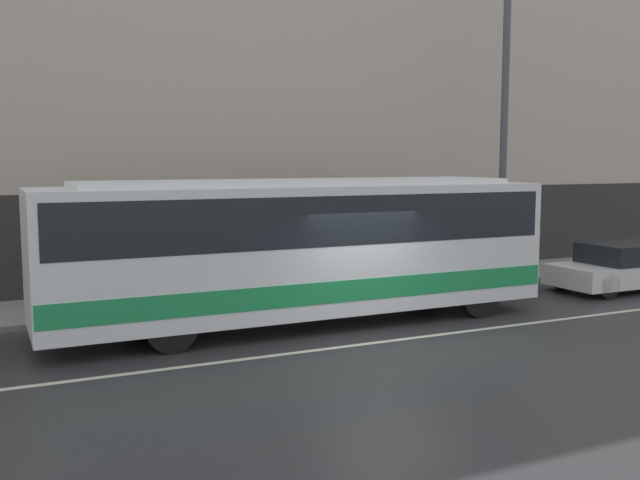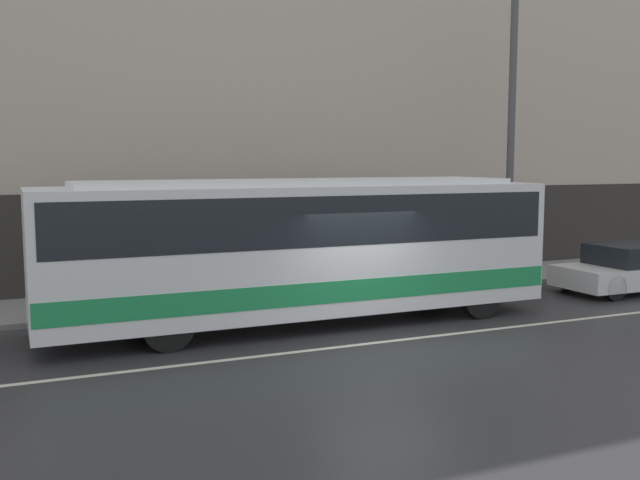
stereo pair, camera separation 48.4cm
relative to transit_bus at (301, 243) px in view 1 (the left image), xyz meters
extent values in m
plane|color=#2D2D30|center=(0.84, -2.13, -1.78)|extent=(60.00, 60.00, 0.00)
cube|color=gray|center=(0.84, 3.37, -1.71)|extent=(60.00, 2.99, 0.13)
cube|color=#B7A899|center=(0.84, 5.02, 3.66)|extent=(60.00, 0.30, 10.88)
cube|color=#2D2B28|center=(0.84, 4.85, -0.42)|extent=(60.00, 0.06, 2.72)
cube|color=beige|center=(0.84, -2.13, -1.77)|extent=(54.00, 0.14, 0.01)
cube|color=white|center=(-0.01, 0.00, -0.09)|extent=(11.07, 2.53, 2.68)
cube|color=#1E8C4C|center=(-0.01, 0.00, -0.88)|extent=(11.02, 2.55, 0.45)
cube|color=black|center=(-0.01, 0.00, 0.56)|extent=(10.74, 2.55, 1.02)
cube|color=orange|center=(5.48, 0.00, 1.06)|extent=(0.12, 1.90, 0.28)
cube|color=white|center=(-0.01, 0.00, 1.31)|extent=(9.41, 2.15, 0.12)
cylinder|color=black|center=(3.93, -1.10, -1.29)|extent=(0.97, 0.28, 0.97)
cylinder|color=black|center=(3.93, 1.10, -1.29)|extent=(0.97, 0.28, 0.97)
cylinder|color=black|center=(-3.14, -1.10, -1.29)|extent=(0.97, 0.28, 0.97)
cylinder|color=black|center=(-3.14, 1.10, -1.29)|extent=(0.97, 0.28, 0.97)
cube|color=silver|center=(9.88, 0.00, -1.32)|extent=(4.50, 1.85, 0.56)
cube|color=black|center=(9.76, 0.00, -0.76)|extent=(2.16, 1.66, 0.55)
cylinder|color=black|center=(8.27, -0.82, -1.45)|extent=(0.66, 0.20, 0.66)
cylinder|color=black|center=(8.27, 0.82, -1.45)|extent=(0.66, 0.20, 0.66)
cylinder|color=#4C4C4F|center=(7.57, 2.57, 2.79)|extent=(0.21, 0.21, 8.87)
camera|label=1|loc=(-6.20, -13.99, 1.79)|focal=40.00mm
camera|label=2|loc=(-5.76, -14.19, 1.79)|focal=40.00mm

